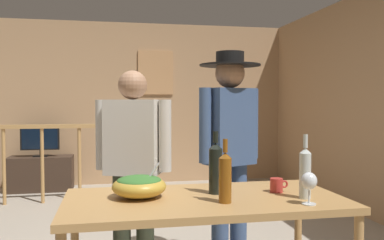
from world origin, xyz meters
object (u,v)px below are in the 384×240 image
object	(u,v)px
person_standing_left	(133,157)
person_standing_right	(230,141)
wine_glass	(309,182)
mug_red	(277,185)
framed_picture	(156,73)
stair_railing	(77,152)
wine_bottle_amber	(225,176)
salad_bowl	(139,185)
wine_bottle_dark	(215,167)
serving_table	(204,209)
flat_screen_tv	(40,139)
wine_bottle_clear	(305,172)
tv_console	(41,173)

from	to	relation	value
person_standing_left	person_standing_right	xyz separation A→B (m)	(0.73, -0.00, 0.11)
wine_glass	mug_red	world-z (taller)	wine_glass
framed_picture	stair_railing	bearing A→B (deg)	-136.10
person_standing_left	wine_glass	bearing A→B (deg)	153.62
framed_picture	stair_railing	distance (m)	1.92
wine_bottle_amber	mug_red	bearing A→B (deg)	27.20
salad_bowl	person_standing_left	xyz separation A→B (m)	(0.00, 0.67, 0.07)
wine_bottle_amber	wine_bottle_dark	size ratio (longest dim) A/B	0.93
stair_railing	serving_table	size ratio (longest dim) A/B	1.80
wine_bottle_amber	salad_bowl	bearing A→B (deg)	154.56
stair_railing	flat_screen_tv	xyz separation A→B (m)	(-0.58, 0.77, 0.11)
framed_picture	salad_bowl	bearing A→B (deg)	-97.45
flat_screen_tv	wine_bottle_clear	bearing A→B (deg)	-63.31
stair_railing	wine_bottle_clear	distance (m)	3.68
wine_bottle_clear	wine_bottle_dark	world-z (taller)	wine_bottle_dark
serving_table	wine_bottle_amber	distance (m)	0.27
flat_screen_tv	mug_red	size ratio (longest dim) A/B	4.74
person_standing_right	wine_bottle_clear	bearing A→B (deg)	79.40
stair_railing	salad_bowl	world-z (taller)	stair_railing
wine_glass	wine_bottle_dark	distance (m)	0.55
tv_console	wine_bottle_clear	distance (m)	4.68
framed_picture	mug_red	distance (m)	4.37
wine_bottle_dark	person_standing_right	bearing A→B (deg)	66.89
wine_bottle_clear	person_standing_right	world-z (taller)	person_standing_right
stair_railing	serving_table	bearing A→B (deg)	-73.67
wine_bottle_clear	mug_red	xyz separation A→B (m)	(-0.09, 0.18, -0.11)
framed_picture	stair_railing	world-z (taller)	framed_picture
serving_table	mug_red	world-z (taller)	mug_red
wine_glass	wine_bottle_dark	size ratio (longest dim) A/B	0.46
framed_picture	salad_bowl	xyz separation A→B (m)	(-0.55, -4.23, -0.94)
serving_table	wine_bottle_clear	world-z (taller)	wine_bottle_clear
stair_railing	person_standing_right	distance (m)	2.82
salad_bowl	stair_railing	bearing A→B (deg)	100.38
stair_railing	wine_glass	xyz separation A→B (m)	(1.45, -3.48, 0.22)
person_standing_left	salad_bowl	bearing A→B (deg)	112.53
flat_screen_tv	serving_table	xyz separation A→B (m)	(1.52, -3.98, -0.07)
stair_railing	salad_bowl	bearing A→B (deg)	-79.62
flat_screen_tv	mug_red	bearing A→B (deg)	-63.29
wine_bottle_amber	wine_bottle_clear	size ratio (longest dim) A/B	0.95
stair_railing	wine_bottle_clear	bearing A→B (deg)	-65.99
person_standing_left	person_standing_right	world-z (taller)	person_standing_right
salad_bowl	wine_bottle_dark	world-z (taller)	wine_bottle_dark
wine_bottle_dark	stair_railing	bearing A→B (deg)	108.16
wine_bottle_clear	mug_red	world-z (taller)	wine_bottle_clear
stair_railing	person_standing_left	size ratio (longest dim) A/B	1.87
person_standing_left	wine_bottle_clear	bearing A→B (deg)	159.09
tv_console	person_standing_left	distance (m)	3.53
serving_table	person_standing_left	bearing A→B (deg)	116.36
tv_console	mug_red	world-z (taller)	mug_red
tv_console	wine_bottle_clear	xyz separation A→B (m)	(2.07, -4.15, 0.64)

